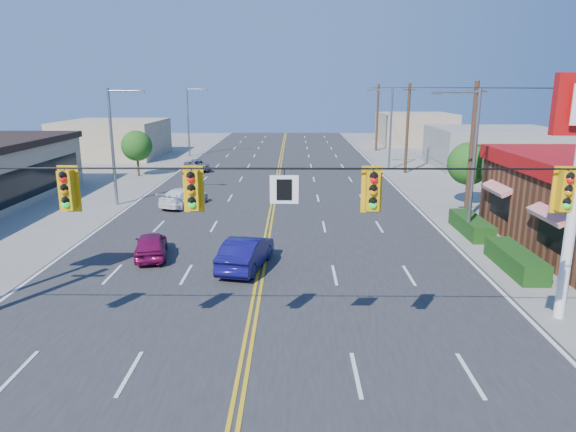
{
  "coord_description": "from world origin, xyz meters",
  "views": [
    {
      "loc": [
        1.44,
        -13.12,
        8.04
      ],
      "look_at": [
        1.19,
        10.07,
        2.2
      ],
      "focal_mm": 32.0,
      "sensor_mm": 36.0,
      "label": 1
    }
  ],
  "objects_px": {
    "car_silver": "(196,165)",
    "signal_span": "(234,210)",
    "car_magenta": "(151,246)",
    "car_blue": "(246,254)",
    "car_white": "(184,198)"
  },
  "relations": [
    {
      "from": "car_silver",
      "to": "signal_span",
      "type": "bearing_deg",
      "value": 79.86
    },
    {
      "from": "signal_span",
      "to": "car_magenta",
      "type": "relative_size",
      "value": 6.68
    },
    {
      "from": "signal_span",
      "to": "car_silver",
      "type": "bearing_deg",
      "value": 102.28
    },
    {
      "from": "car_magenta",
      "to": "car_blue",
      "type": "bearing_deg",
      "value": 150.47
    },
    {
      "from": "car_white",
      "to": "car_silver",
      "type": "xyz_separation_m",
      "value": [
        -2.01,
        15.38,
        -0.06
      ]
    },
    {
      "from": "car_magenta",
      "to": "signal_span",
      "type": "bearing_deg",
      "value": 104.73
    },
    {
      "from": "car_blue",
      "to": "car_magenta",
      "type": "bearing_deg",
      "value": -5.64
    },
    {
      "from": "signal_span",
      "to": "car_magenta",
      "type": "xyz_separation_m",
      "value": [
        -5.3,
        10.38,
        -4.27
      ]
    },
    {
      "from": "car_blue",
      "to": "car_silver",
      "type": "relative_size",
      "value": 1.07
    },
    {
      "from": "car_magenta",
      "to": "car_white",
      "type": "bearing_deg",
      "value": -98.66
    },
    {
      "from": "car_blue",
      "to": "car_silver",
      "type": "height_order",
      "value": "car_blue"
    },
    {
      "from": "signal_span",
      "to": "car_silver",
      "type": "relative_size",
      "value": 5.89
    },
    {
      "from": "car_blue",
      "to": "signal_span",
      "type": "bearing_deg",
      "value": 105.31
    },
    {
      "from": "car_magenta",
      "to": "car_white",
      "type": "distance_m",
      "value": 11.02
    },
    {
      "from": "car_magenta",
      "to": "car_blue",
      "type": "height_order",
      "value": "car_blue"
    }
  ]
}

